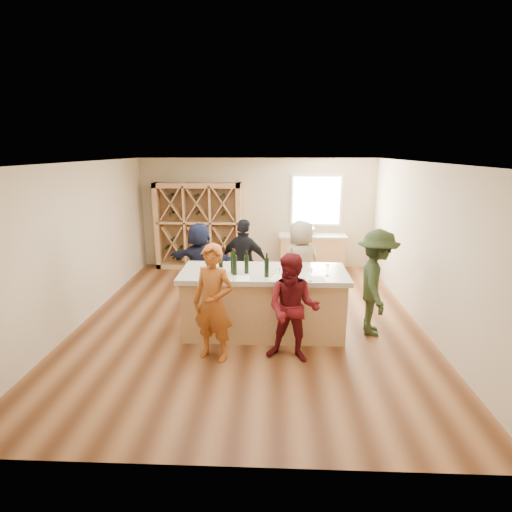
{
  "coord_description": "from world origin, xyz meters",
  "views": [
    {
      "loc": [
        0.39,
        -6.73,
        3.01
      ],
      "look_at": [
        0.1,
        0.2,
        1.15
      ],
      "focal_mm": 28.0,
      "sensor_mm": 36.0,
      "label": 1
    }
  ],
  "objects_px": {
    "wine_bottle_f": "(267,268)",
    "person_near_left": "(213,303)",
    "person_near_right": "(293,309)",
    "person_far_mid": "(244,262)",
    "person_far_right": "(301,264)",
    "person_server": "(376,283)",
    "sink": "(304,231)",
    "wine_bottle_a": "(209,263)",
    "wine_bottle_c": "(233,263)",
    "person_far_left": "(200,262)",
    "wine_bottle_e": "(247,265)",
    "tasting_counter_base": "(264,304)",
    "wine_bottle_d": "(235,265)",
    "wine_bottle_b": "(221,267)",
    "wine_rack": "(199,226)"
  },
  "relations": [
    {
      "from": "wine_bottle_f",
      "to": "person_near_left",
      "type": "bearing_deg",
      "value": -141.23
    },
    {
      "from": "person_near_right",
      "to": "person_far_mid",
      "type": "xyz_separation_m",
      "value": [
        -0.85,
        2.18,
        0.05
      ]
    },
    {
      "from": "person_far_right",
      "to": "person_near_right",
      "type": "bearing_deg",
      "value": 57.35
    },
    {
      "from": "person_server",
      "to": "sink",
      "type": "bearing_deg",
      "value": 22.29
    },
    {
      "from": "wine_bottle_a",
      "to": "wine_bottle_c",
      "type": "xyz_separation_m",
      "value": [
        0.38,
        0.03,
        -0.0
      ]
    },
    {
      "from": "person_far_left",
      "to": "wine_bottle_e",
      "type": "bearing_deg",
      "value": 141.87
    },
    {
      "from": "person_far_right",
      "to": "tasting_counter_base",
      "type": "bearing_deg",
      "value": 34.67
    },
    {
      "from": "person_near_right",
      "to": "wine_bottle_d",
      "type": "bearing_deg",
      "value": 155.29
    },
    {
      "from": "tasting_counter_base",
      "to": "wine_bottle_a",
      "type": "relative_size",
      "value": 7.92
    },
    {
      "from": "wine_bottle_a",
      "to": "wine_bottle_c",
      "type": "height_order",
      "value": "wine_bottle_a"
    },
    {
      "from": "person_far_left",
      "to": "wine_bottle_b",
      "type": "bearing_deg",
      "value": 128.92
    },
    {
      "from": "tasting_counter_base",
      "to": "wine_bottle_e",
      "type": "xyz_separation_m",
      "value": [
        -0.28,
        -0.13,
        0.72
      ]
    },
    {
      "from": "tasting_counter_base",
      "to": "person_far_left",
      "type": "relative_size",
      "value": 1.6
    },
    {
      "from": "wine_rack",
      "to": "tasting_counter_base",
      "type": "height_order",
      "value": "wine_rack"
    },
    {
      "from": "wine_bottle_b",
      "to": "person_far_right",
      "type": "relative_size",
      "value": 0.16
    },
    {
      "from": "wine_bottle_a",
      "to": "person_near_left",
      "type": "xyz_separation_m",
      "value": [
        0.17,
        -0.76,
        -0.38
      ]
    },
    {
      "from": "wine_bottle_b",
      "to": "wine_bottle_a",
      "type": "bearing_deg",
      "value": 154.82
    },
    {
      "from": "wine_rack",
      "to": "wine_bottle_a",
      "type": "height_order",
      "value": "wine_rack"
    },
    {
      "from": "wine_rack",
      "to": "wine_bottle_c",
      "type": "height_order",
      "value": "wine_rack"
    },
    {
      "from": "wine_rack",
      "to": "wine_bottle_d",
      "type": "height_order",
      "value": "wine_rack"
    },
    {
      "from": "wine_bottle_c",
      "to": "person_far_mid",
      "type": "bearing_deg",
      "value": 86.55
    },
    {
      "from": "person_server",
      "to": "person_far_left",
      "type": "bearing_deg",
      "value": 75.06
    },
    {
      "from": "wine_bottle_b",
      "to": "person_server",
      "type": "xyz_separation_m",
      "value": [
        2.51,
        0.28,
        -0.33
      ]
    },
    {
      "from": "person_server",
      "to": "person_far_left",
      "type": "distance_m",
      "value": 3.43
    },
    {
      "from": "person_server",
      "to": "wine_bottle_f",
      "type": "height_order",
      "value": "person_server"
    },
    {
      "from": "sink",
      "to": "person_far_left",
      "type": "relative_size",
      "value": 0.33
    },
    {
      "from": "tasting_counter_base",
      "to": "wine_bottle_f",
      "type": "bearing_deg",
      "value": -80.54
    },
    {
      "from": "person_near_left",
      "to": "person_far_right",
      "type": "relative_size",
      "value": 1.02
    },
    {
      "from": "wine_bottle_c",
      "to": "person_far_mid",
      "type": "xyz_separation_m",
      "value": [
        0.08,
        1.4,
        -0.39
      ]
    },
    {
      "from": "person_far_left",
      "to": "wine_bottle_f",
      "type": "relative_size",
      "value": 5.41
    },
    {
      "from": "wine_bottle_d",
      "to": "person_near_left",
      "type": "relative_size",
      "value": 0.18
    },
    {
      "from": "wine_rack",
      "to": "person_near_left",
      "type": "xyz_separation_m",
      "value": [
        1.05,
        -4.66,
        -0.23
      ]
    },
    {
      "from": "person_far_mid",
      "to": "person_far_right",
      "type": "relative_size",
      "value": 1.0
    },
    {
      "from": "tasting_counter_base",
      "to": "person_near_right",
      "type": "xyz_separation_m",
      "value": [
        0.44,
        -0.91,
        0.3
      ]
    },
    {
      "from": "tasting_counter_base",
      "to": "wine_bottle_d",
      "type": "height_order",
      "value": "wine_bottle_d"
    },
    {
      "from": "tasting_counter_base",
      "to": "person_far_mid",
      "type": "distance_m",
      "value": 1.38
    },
    {
      "from": "wine_bottle_f",
      "to": "person_near_right",
      "type": "bearing_deg",
      "value": -57.63
    },
    {
      "from": "sink",
      "to": "tasting_counter_base",
      "type": "xyz_separation_m",
      "value": [
        -0.94,
        -3.68,
        -0.51
      ]
    },
    {
      "from": "wine_rack",
      "to": "person_far_left",
      "type": "height_order",
      "value": "wine_rack"
    },
    {
      "from": "person_server",
      "to": "person_far_mid",
      "type": "relative_size",
      "value": 1.04
    },
    {
      "from": "wine_bottle_e",
      "to": "wine_bottle_f",
      "type": "bearing_deg",
      "value": -27.79
    },
    {
      "from": "sink",
      "to": "wine_bottle_a",
      "type": "distance_m",
      "value": 4.25
    },
    {
      "from": "wine_bottle_a",
      "to": "sink",
      "type": "bearing_deg",
      "value": 64.6
    },
    {
      "from": "sink",
      "to": "person_far_mid",
      "type": "bearing_deg",
      "value": -119.28
    },
    {
      "from": "wine_bottle_b",
      "to": "person_near_left",
      "type": "relative_size",
      "value": 0.16
    },
    {
      "from": "wine_bottle_a",
      "to": "person_far_mid",
      "type": "relative_size",
      "value": 0.19
    },
    {
      "from": "person_far_right",
      "to": "person_far_left",
      "type": "bearing_deg",
      "value": -30.91
    },
    {
      "from": "sink",
      "to": "person_far_left",
      "type": "xyz_separation_m",
      "value": [
        -2.25,
        -2.28,
        -0.2
      ]
    },
    {
      "from": "sink",
      "to": "wine_bottle_d",
      "type": "distance_m",
      "value": 4.14
    },
    {
      "from": "person_far_left",
      "to": "person_far_mid",
      "type": "bearing_deg",
      "value": -170.2
    }
  ]
}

